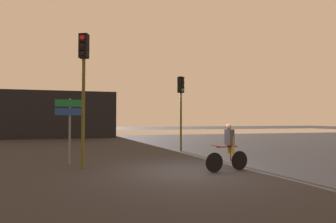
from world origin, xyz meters
The scene contains 7 objects.
ground_plane centered at (0.00, 0.00, 0.00)m, with size 120.00×120.00×0.00m, color #28282D.
water_strip centered at (0.00, 29.55, 0.00)m, with size 80.00×16.00×0.01m, color #9E937F.
distant_building centered at (-9.29, 19.55, 2.26)m, with size 15.43×4.00×4.52m, color black.
traffic_light_center centered at (1.36, 5.44, 2.91)m, with size 0.40×0.42×4.17m.
traffic_light_near_left centered at (-3.60, 1.38, 3.38)m, with size 0.39×0.41×4.90m.
direction_sign_post centered at (-4.17, 2.38, 1.79)m, with size 1.10×0.14×2.60m.
cyclist centered at (1.28, -0.39, 0.82)m, with size 1.69×0.50×1.62m.
Camera 1 is at (-2.92, -8.59, 1.74)m, focal length 28.00 mm.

